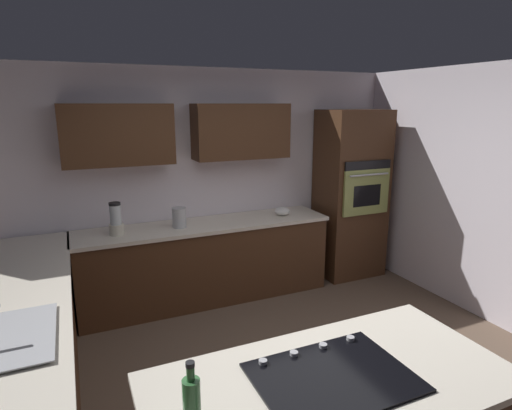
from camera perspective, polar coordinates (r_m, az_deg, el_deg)
ground_plane at (r=3.72m, az=3.83°, el=-22.80°), size 14.00×14.00×0.00m
wall_back at (r=4.94m, az=-7.73°, el=4.50°), size 6.00×0.44×2.60m
wall_left at (r=4.94m, az=28.32°, el=1.40°), size 0.10×4.00×2.60m
lower_cabinets_back at (r=4.88m, az=-6.67°, el=-7.82°), size 2.80×0.60×0.86m
countertop_back at (r=4.74m, az=-6.82°, el=-2.75°), size 2.84×0.64×0.04m
lower_cabinets_side at (r=3.67m, az=-28.23°, el=-17.10°), size 0.60×2.90×0.86m
countertop_side at (r=3.47m, az=-29.07°, el=-10.63°), size 0.64×2.94×0.04m
island_top at (r=2.26m, az=10.37°, el=-22.49°), size 1.82×0.90×0.04m
wall_oven at (r=5.56m, az=12.68°, el=1.44°), size 0.80×0.66×2.13m
sink_unit at (r=2.85m, az=-30.40°, el=-15.18°), size 0.46×0.70×0.23m
cooktop at (r=2.25m, az=10.31°, el=-21.85°), size 0.76×0.56×0.03m
blender at (r=4.50m, az=-18.42°, el=-2.06°), size 0.15×0.15×0.34m
mixing_bowl at (r=5.05m, az=3.56°, el=-0.83°), size 0.18×0.18×0.10m
kettle at (r=4.61m, az=-10.35°, el=-1.69°), size 0.15×0.15×0.22m
oil_bottle at (r=1.87m, az=-8.68°, el=-25.15°), size 0.07×0.07×0.32m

